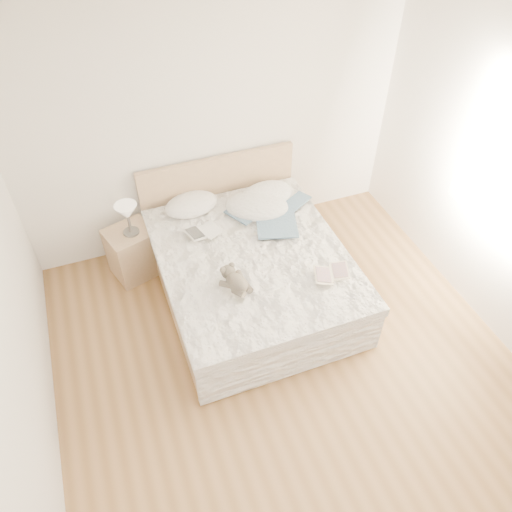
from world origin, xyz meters
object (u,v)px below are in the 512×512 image
at_px(bed, 250,270).
at_px(photo_book, 203,232).
at_px(table_lamp, 127,213).
at_px(nightstand, 133,252).
at_px(childrens_book, 331,273).
at_px(teddy_bear, 237,287).

bearing_deg(bed, photo_book, 136.31).
bearing_deg(photo_book, table_lamp, 137.62).
bearing_deg(nightstand, bed, -33.47).
distance_m(bed, childrens_book, 0.88).
height_order(nightstand, childrens_book, childrens_book).
xyz_separation_m(table_lamp, photo_book, (0.65, -0.32, -0.18)).
relative_size(table_lamp, childrens_book, 1.04).
height_order(bed, table_lamp, bed).
relative_size(nightstand, photo_book, 1.72).
distance_m(bed, table_lamp, 1.31).
xyz_separation_m(photo_book, teddy_bear, (0.07, -0.82, 0.02)).
height_order(nightstand, teddy_bear, teddy_bear).
distance_m(nightstand, table_lamp, 0.53).
xyz_separation_m(nightstand, childrens_book, (1.60, -1.29, 0.35)).
distance_m(bed, nightstand, 1.25).
bearing_deg(teddy_bear, photo_book, 74.98).
height_order(photo_book, teddy_bear, teddy_bear).
xyz_separation_m(bed, teddy_bear, (-0.29, -0.48, 0.34)).
relative_size(bed, teddy_bear, 7.11).
bearing_deg(table_lamp, bed, -33.39).
relative_size(childrens_book, teddy_bear, 1.11).
bearing_deg(photo_book, bed, -59.68).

